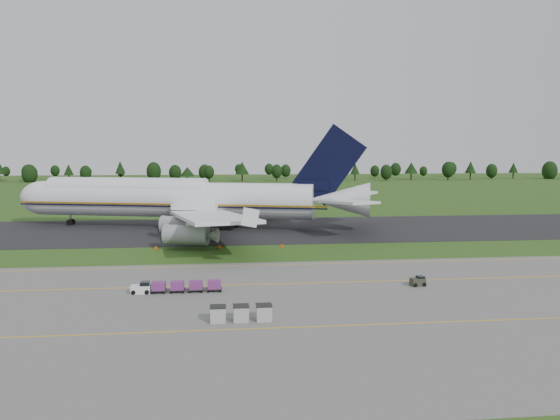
{
  "coord_description": "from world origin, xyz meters",
  "views": [
    {
      "loc": [
        -4.62,
        -92.93,
        17.95
      ],
      "look_at": [
        5.72,
        2.0,
        7.31
      ],
      "focal_mm": 35.0,
      "sensor_mm": 36.0,
      "label": 1
    }
  ],
  "objects": [
    {
      "name": "utility_cart",
      "position": [
        21.04,
        -25.02,
        0.56
      ],
      "size": [
        2.04,
        1.42,
        1.03
      ],
      "color": "#2E3323",
      "rests_on": "apron"
    },
    {
      "name": "apron_markings",
      "position": [
        0.0,
        -26.98,
        0.06
      ],
      "size": [
        300.0,
        30.2,
        0.01
      ],
      "color": "#EEA50E",
      "rests_on": "apron"
    },
    {
      "name": "ground",
      "position": [
        0.0,
        0.0,
        0.0
      ],
      "size": [
        600.0,
        600.0,
        0.0
      ],
      "primitive_type": "plane",
      "color": "#284A16",
      "rests_on": "ground"
    },
    {
      "name": "edge_markers",
      "position": [
        -4.91,
        5.15,
        0.27
      ],
      "size": [
        23.22,
        0.3,
        0.6
      ],
      "color": "#F24107",
      "rests_on": "ground"
    },
    {
      "name": "tree_line",
      "position": [
        6.57,
        219.48,
        5.98
      ],
      "size": [
        529.41,
        23.11,
        11.48
      ],
      "color": "black",
      "rests_on": "ground"
    },
    {
      "name": "apron",
      "position": [
        0.0,
        -34.0,
        0.03
      ],
      "size": [
        300.0,
        52.0,
        0.06
      ],
      "primitive_type": "cube",
      "color": "#61625D",
      "rests_on": "ground"
    },
    {
      "name": "taxiway",
      "position": [
        0.0,
        28.0,
        0.04
      ],
      "size": [
        300.0,
        40.0,
        0.08
      ],
      "primitive_type": "cube",
      "color": "black",
      "rests_on": "ground"
    },
    {
      "name": "uld_row",
      "position": [
        -2.67,
        -37.33,
        0.9
      ],
      "size": [
        6.48,
        1.68,
        1.66
      ],
      "color": "#A9A9A9",
      "rests_on": "apron"
    },
    {
      "name": "baggage_train",
      "position": [
        -10.46,
        -24.92,
        0.79
      ],
      "size": [
        11.25,
        1.44,
        1.38
      ],
      "color": "white",
      "rests_on": "apron"
    },
    {
      "name": "aircraft",
      "position": [
        -14.02,
        33.03,
        6.7
      ],
      "size": [
        83.7,
        78.58,
        23.45
      ],
      "color": "white",
      "rests_on": "ground"
    }
  ]
}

